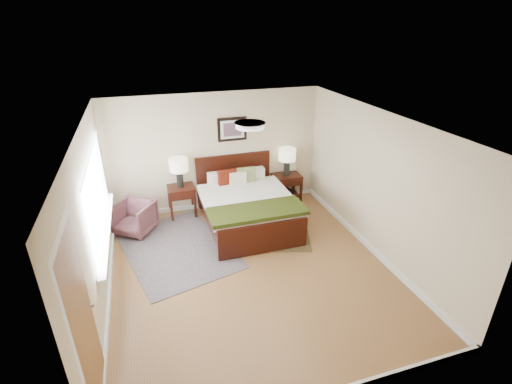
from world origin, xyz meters
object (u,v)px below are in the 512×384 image
rug_persian (177,248)px  lamp_right (287,156)px  nightstand_left (181,193)px  nightstand_right (286,185)px  bed (246,201)px  armchair (135,218)px  lamp_left (179,167)px

rug_persian → lamp_right: bearing=11.2°
nightstand_left → nightstand_right: (2.35, 0.01, -0.14)m
nightstand_right → nightstand_left: bearing=-179.8°
bed → armchair: bearing=169.8°
bed → lamp_left: (-1.18, 0.82, 0.56)m
nightstand_left → lamp_left: (0.00, 0.02, 0.56)m
bed → nightstand_right: size_ratio=3.39×
lamp_right → bed: bearing=-145.0°
nightstand_left → lamp_right: size_ratio=1.07×
nightstand_right → lamp_right: size_ratio=1.03×
lamp_left → rug_persian: size_ratio=0.25×
lamp_left → armchair: (-0.97, -0.44, -0.78)m
lamp_right → armchair: size_ratio=0.89×
bed → rug_persian: size_ratio=0.89×
lamp_right → rug_persian: (-2.64, -1.27, -1.06)m
nightstand_right → armchair: size_ratio=0.92×
armchair → rug_persian: armchair is taller
armchair → lamp_left: bearing=59.6°
nightstand_right → armchair: 3.35m
rug_persian → nightstand_left: bearing=62.6°
nightstand_left → rug_persian: 1.38m
bed → lamp_right: lamp_right is taller
bed → armchair: (-2.15, 0.39, -0.22)m
lamp_left → armchair: bearing=-155.8°
bed → lamp_left: lamp_left is taller
nightstand_right → bed: bearing=-145.5°
bed → nightstand_right: bed is taller
rug_persian → nightstand_right: bearing=11.0°
nightstand_left → lamp_right: bearing=0.5°
lamp_right → nightstand_left: bearing=-179.5°
nightstand_left → lamp_right: lamp_right is taller
nightstand_left → rug_persian: nightstand_left is taller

